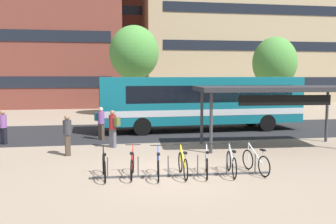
% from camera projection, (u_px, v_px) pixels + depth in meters
% --- Properties ---
extents(ground, '(200.00, 200.00, 0.00)m').
position_uv_depth(ground, '(167.00, 174.00, 12.36)').
color(ground, gray).
extents(bus_lane_asphalt, '(80.00, 7.20, 0.01)m').
position_uv_depth(bus_lane_asphalt, '(142.00, 132.00, 21.36)').
color(bus_lane_asphalt, '#232326').
rests_on(bus_lane_asphalt, ground).
extents(city_bus, '(12.10, 2.97, 3.20)m').
position_uv_depth(city_bus, '(200.00, 101.00, 21.74)').
color(city_bus, '#0F6070').
rests_on(city_bus, ground).
extents(bike_rack, '(5.95, 0.39, 0.70)m').
position_uv_depth(bike_rack, '(183.00, 173.00, 12.07)').
color(bike_rack, '#47474C').
rests_on(bike_rack, ground).
extents(parked_bicycle_black_0, '(0.52, 1.72, 0.99)m').
position_uv_depth(parked_bicycle_black_0, '(104.00, 167.00, 11.78)').
color(parked_bicycle_black_0, black).
rests_on(parked_bicycle_black_0, ground).
extents(parked_bicycle_red_1, '(0.52, 1.72, 0.99)m').
position_uv_depth(parked_bicycle_red_1, '(132.00, 165.00, 11.95)').
color(parked_bicycle_red_1, black).
rests_on(parked_bicycle_red_1, ground).
extents(parked_bicycle_blue_2, '(0.52, 1.72, 0.99)m').
position_uv_depth(parked_bicycle_blue_2, '(158.00, 166.00, 11.85)').
color(parked_bicycle_blue_2, black).
rests_on(parked_bicycle_blue_2, ground).
extents(parked_bicycle_yellow_3, '(0.52, 1.72, 0.99)m').
position_uv_depth(parked_bicycle_yellow_3, '(183.00, 165.00, 12.02)').
color(parked_bicycle_yellow_3, black).
rests_on(parked_bicycle_yellow_3, ground).
extents(parked_bicycle_white_4, '(0.60, 1.68, 0.99)m').
position_uv_depth(parked_bicycle_white_4, '(207.00, 164.00, 12.10)').
color(parked_bicycle_white_4, black).
rests_on(parked_bicycle_white_4, ground).
extents(parked_bicycle_silver_5, '(0.52, 1.71, 0.99)m').
position_uv_depth(parked_bicycle_silver_5, '(231.00, 163.00, 12.22)').
color(parked_bicycle_silver_5, black).
rests_on(parked_bicycle_silver_5, ground).
extents(parked_bicycle_white_6, '(0.52, 1.71, 0.99)m').
position_uv_depth(parked_bicycle_white_6, '(256.00, 162.00, 12.42)').
color(parked_bicycle_white_6, black).
rests_on(parked_bicycle_white_6, ground).
extents(transit_shelter, '(7.31, 3.31, 2.82)m').
position_uv_depth(transit_shelter, '(275.00, 90.00, 16.59)').
color(transit_shelter, '#38383D').
rests_on(transit_shelter, ground).
extents(commuter_grey_pack_0, '(0.43, 0.58, 1.71)m').
position_uv_depth(commuter_grey_pack_0, '(67.00, 132.00, 15.04)').
color(commuter_grey_pack_0, '#47382D').
rests_on(commuter_grey_pack_0, ground).
extents(commuter_olive_pack_1, '(0.60, 0.57, 1.74)m').
position_uv_depth(commuter_olive_pack_1, '(113.00, 126.00, 16.64)').
color(commuter_olive_pack_1, '#565660').
rests_on(commuter_olive_pack_1, ground).
extents(commuter_navy_pack_2, '(0.60, 0.52, 1.66)m').
position_uv_depth(commuter_navy_pack_2, '(3.00, 125.00, 17.46)').
color(commuter_navy_pack_2, black).
rests_on(commuter_navy_pack_2, ground).
extents(commuter_teal_pack_3, '(0.59, 0.58, 1.69)m').
position_uv_depth(commuter_teal_pack_3, '(101.00, 121.00, 18.69)').
color(commuter_teal_pack_3, '#47382D').
rests_on(commuter_teal_pack_3, ground).
extents(street_tree_0, '(3.77, 3.77, 6.56)m').
position_uv_depth(street_tree_0, '(275.00, 63.00, 31.10)').
color(street_tree_0, brown).
rests_on(street_tree_0, ground).
extents(street_tree_1, '(4.03, 4.03, 7.33)m').
position_uv_depth(street_tree_1, '(134.00, 53.00, 29.59)').
color(street_tree_1, brown).
rests_on(street_tree_1, ground).
extents(building_left_wing, '(18.33, 11.42, 17.42)m').
position_uv_depth(building_left_wing, '(35.00, 25.00, 39.19)').
color(building_left_wing, brown).
rests_on(building_left_wing, ground).
extents(building_right_wing, '(26.58, 13.85, 24.71)m').
position_uv_depth(building_right_wing, '(243.00, 6.00, 47.72)').
color(building_right_wing, tan).
rests_on(building_right_wing, ground).
extents(building_centre_block, '(14.25, 11.06, 17.56)m').
position_uv_depth(building_centre_block, '(145.00, 36.00, 51.88)').
color(building_centre_block, brown).
rests_on(building_centre_block, ground).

